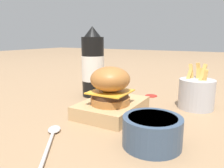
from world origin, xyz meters
name	(u,v)px	position (x,y,z in m)	size (l,w,h in m)	color
ground_plane	(138,115)	(0.00, 0.00, 0.00)	(6.00, 6.00, 0.00)	#9E7A56
serving_board	(112,108)	(-0.02, 0.07, 0.02)	(0.20, 0.15, 0.04)	tan
burger	(110,85)	(-0.04, 0.06, 0.09)	(0.11, 0.11, 0.10)	#AD6B33
ketchup_bottle	(93,65)	(0.11, 0.23, 0.11)	(0.08, 0.08, 0.25)	black
fries_basket	(196,93)	(0.15, -0.13, 0.05)	(0.10, 0.10, 0.14)	#B7B7BC
side_bowl	(152,131)	(-0.15, -0.09, 0.03)	(0.12, 0.12, 0.06)	#384C66
spoon	(52,136)	(-0.22, 0.11, 0.01)	(0.16, 0.12, 0.01)	silver
ketchup_puddle	(151,96)	(0.21, 0.04, 0.00)	(0.04, 0.04, 0.00)	#B21E14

